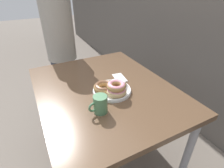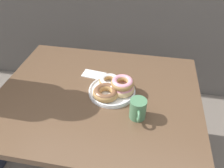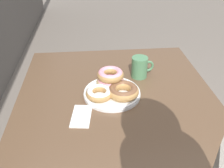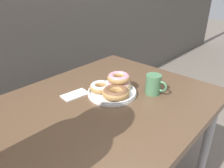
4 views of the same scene
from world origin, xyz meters
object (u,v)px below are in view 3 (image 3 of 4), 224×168
(dining_table, at_px, (118,118))
(donut_plate, at_px, (112,87))
(napkin, at_px, (81,116))
(coffee_mug, at_px, (140,67))

(dining_table, relative_size, donut_plate, 3.91)
(donut_plate, height_order, napkin, donut_plate)
(donut_plate, relative_size, coffee_mug, 2.44)
(donut_plate, height_order, coffee_mug, coffee_mug)
(dining_table, bearing_deg, donut_plate, 12.75)
(dining_table, distance_m, donut_plate, 0.14)
(dining_table, xyz_separation_m, donut_plate, (0.09, 0.02, 0.11))
(donut_plate, bearing_deg, coffee_mug, -46.97)
(donut_plate, distance_m, napkin, 0.21)
(dining_table, height_order, coffee_mug, coffee_mug)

